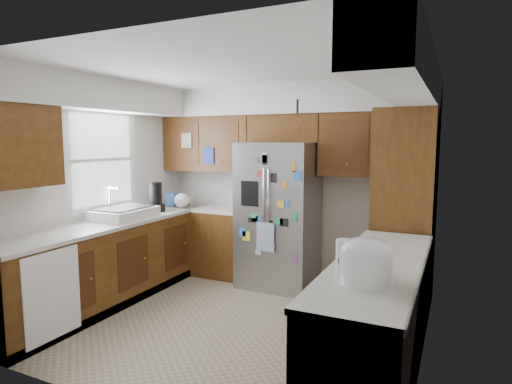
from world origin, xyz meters
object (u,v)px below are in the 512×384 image
fridge (279,215)px  rice_cooker (366,260)px  pantry (405,210)px  paper_towel (345,259)px

fridge → rice_cooker: fridge is taller
fridge → rice_cooker: 2.66m
pantry → fridge: (-1.50, 0.05, -0.17)m
pantry → rice_cooker: 2.14m
pantry → fridge: bearing=177.9°
fridge → paper_towel: (1.36, -2.17, 0.15)m
pantry → rice_cooker: bearing=-90.0°
fridge → rice_cooker: bearing=-55.6°
rice_cooker → paper_towel: 0.15m
rice_cooker → fridge: bearing=124.4°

